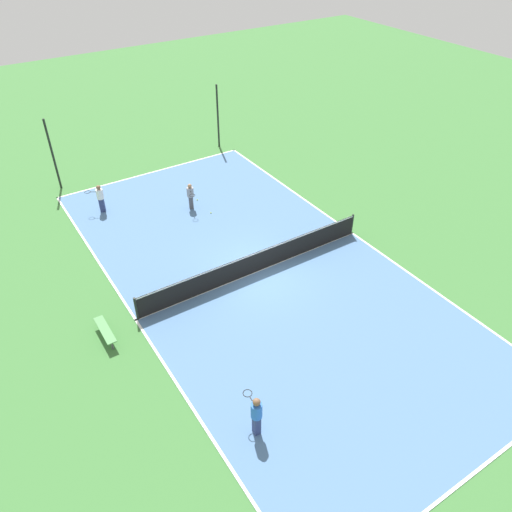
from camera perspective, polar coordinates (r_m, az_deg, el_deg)
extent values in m
plane|color=#3D7538|center=(22.41, 0.00, -1.85)|extent=(80.00, 80.00, 0.00)
cube|color=#4C729E|center=(22.40, 0.00, -1.83)|extent=(11.53, 23.16, 0.02)
cube|color=white|center=(20.63, -13.58, -7.11)|extent=(0.10, 23.16, 0.00)
cube|color=white|center=(25.35, 10.94, 2.59)|extent=(0.10, 23.16, 0.00)
cube|color=white|center=(17.17, 23.13, -22.24)|extent=(11.53, 0.10, 0.00)
cube|color=white|center=(31.21, -11.70, 9.39)|extent=(11.53, 0.10, 0.00)
cube|color=white|center=(22.39, 0.00, -1.80)|extent=(11.53, 0.10, 0.00)
cylinder|color=black|center=(20.28, -13.54, -5.87)|extent=(0.10, 0.10, 1.11)
cylinder|color=black|center=(24.99, 10.91, 3.58)|extent=(0.10, 0.10, 1.11)
cube|color=black|center=(22.06, 0.00, -0.72)|extent=(11.23, 0.03, 1.06)
cube|color=white|center=(21.76, 0.00, 0.33)|extent=(11.23, 0.04, 0.06)
cube|color=#4C8C4C|center=(19.94, -16.88, -8.07)|extent=(0.36, 1.65, 0.04)
cylinder|color=#4C4C51|center=(19.61, -16.12, -9.74)|extent=(0.08, 0.08, 0.41)
cylinder|color=#4C4C51|center=(20.58, -17.38, -7.37)|extent=(0.08, 0.08, 0.41)
cube|color=#4C4C51|center=(26.95, -7.43, 6.12)|extent=(0.26, 0.30, 0.73)
cylinder|color=gray|center=(26.64, -7.53, 7.27)|extent=(0.44, 0.44, 0.51)
sphere|color=#A87A56|center=(26.47, -7.60, 7.95)|extent=(0.22, 0.22, 0.22)
cylinder|color=#262626|center=(26.30, -7.42, 7.18)|extent=(0.10, 0.28, 0.03)
torus|color=black|center=(26.06, -7.30, 6.90)|extent=(0.37, 0.37, 0.02)
cube|color=navy|center=(27.66, -17.18, 5.60)|extent=(0.32, 0.30, 0.77)
cylinder|color=white|center=(27.35, -17.43, 6.78)|extent=(0.49, 0.49, 0.54)
sphere|color=brown|center=(27.17, -17.57, 7.48)|extent=(0.23, 0.23, 0.23)
cylinder|color=#262626|center=(27.37, -18.13, 6.98)|extent=(0.26, 0.17, 0.03)
torus|color=black|center=(27.44, -18.70, 6.94)|extent=(0.42, 0.42, 0.02)
cube|color=navy|center=(16.44, 0.06, -18.67)|extent=(0.22, 0.27, 0.82)
cylinder|color=blue|center=(15.88, 0.06, -17.25)|extent=(0.39, 0.39, 0.57)
sphere|color=brown|center=(15.55, 0.06, -16.36)|extent=(0.25, 0.25, 0.25)
cylinder|color=#262626|center=(15.93, -0.50, -16.12)|extent=(0.05, 0.28, 0.03)
torus|color=black|center=(16.08, -0.98, -15.41)|extent=(0.33, 0.33, 0.02)
sphere|color=#CCE033|center=(26.54, -5.18, 4.94)|extent=(0.07, 0.07, 0.07)
sphere|color=#CCE033|center=(27.79, -6.74, 6.40)|extent=(0.07, 0.07, 0.07)
cylinder|color=black|center=(30.11, -22.22, 10.65)|extent=(0.12, 0.12, 4.10)
cylinder|color=black|center=(33.22, -4.38, 15.60)|extent=(0.12, 0.12, 4.10)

